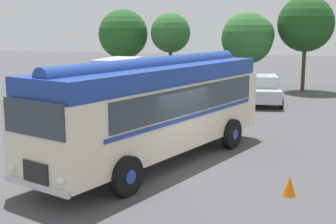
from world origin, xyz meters
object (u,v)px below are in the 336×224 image
(car_mid_right, at_px, (263,90))
(box_van, at_px, (115,78))
(traffic_cone, at_px, (289,186))
(car_near_left, at_px, (172,86))
(car_mid_left, at_px, (218,89))
(vintage_bus, at_px, (156,105))

(car_mid_right, height_order, box_van, box_van)
(car_mid_right, relative_size, traffic_cone, 7.98)
(car_mid_right, height_order, traffic_cone, car_mid_right)
(car_near_left, height_order, box_van, box_van)
(car_mid_left, relative_size, box_van, 0.76)
(car_mid_right, bearing_deg, traffic_cone, -83.97)
(car_mid_right, distance_m, traffic_cone, 14.92)
(traffic_cone, bearing_deg, car_near_left, 115.14)
(car_near_left, bearing_deg, box_van, -162.64)
(car_near_left, relative_size, box_van, 0.75)
(vintage_bus, relative_size, car_mid_left, 2.35)
(car_near_left, bearing_deg, vintage_bus, -78.04)
(vintage_bus, height_order, box_van, vintage_bus)
(car_mid_left, xyz_separation_m, box_van, (-6.20, -0.36, 0.52))
(vintage_bus, distance_m, car_mid_right, 12.92)
(vintage_bus, distance_m, box_van, 13.15)
(car_mid_right, bearing_deg, car_mid_left, -168.69)
(car_mid_left, bearing_deg, vintage_bus, -91.08)
(car_mid_right, bearing_deg, box_van, -174.32)
(box_van, relative_size, traffic_cone, 10.55)
(vintage_bus, xyz_separation_m, car_mid_left, (0.23, 12.06, -1.05))
(vintage_bus, distance_m, car_mid_left, 12.11)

